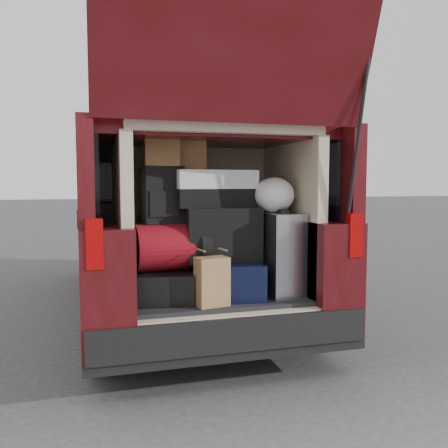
{
  "coord_description": "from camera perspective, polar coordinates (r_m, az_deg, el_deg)",
  "views": [
    {
      "loc": [
        -0.89,
        -3.18,
        1.37
      ],
      "look_at": [
        0.08,
        0.2,
        1.07
      ],
      "focal_mm": 38.0,
      "sensor_mm": 36.0,
      "label": 1
    }
  ],
  "objects": [
    {
      "name": "grocery_sack_lower",
      "position": [
        3.41,
        -7.53,
        8.71
      ],
      "size": [
        0.25,
        0.21,
        0.22
      ],
      "primitive_type": "cube",
      "rotation": [
        0.0,
        0.0,
        -0.05
      ],
      "color": "brown",
      "rests_on": "backpack"
    },
    {
      "name": "silver_roller",
      "position": [
        3.54,
        6.59,
        -3.58
      ],
      "size": [
        0.29,
        0.43,
        0.61
      ],
      "primitive_type": "cube",
      "rotation": [
        0.0,
        0.0,
        0.1
      ],
      "color": "silver",
      "rests_on": "load_floor"
    },
    {
      "name": "red_duffel",
      "position": [
        3.39,
        -6.48,
        -2.75
      ],
      "size": [
        0.54,
        0.39,
        0.33
      ],
      "primitive_type": "cube",
      "rotation": [
        0.0,
        0.0,
        0.11
      ],
      "color": "maroon",
      "rests_on": "black_hardshell"
    },
    {
      "name": "grocery_sack_upper",
      "position": [
        3.52,
        -4.28,
        8.37
      ],
      "size": [
        0.24,
        0.2,
        0.23
      ],
      "primitive_type": "cube",
      "rotation": [
        0.0,
        0.0,
        -0.06
      ],
      "color": "brown",
      "rests_on": "twotone_duffel"
    },
    {
      "name": "kraft_bag",
      "position": [
        3.21,
        -1.46,
        -6.94
      ],
      "size": [
        0.24,
        0.17,
        0.33
      ],
      "primitive_type": "cube",
      "rotation": [
        0.0,
        0.0,
        0.19
      ],
      "color": "#9C7946",
      "rests_on": "load_floor"
    },
    {
      "name": "black_hardshell",
      "position": [
        3.43,
        -7.06,
        -7.23
      ],
      "size": [
        0.44,
        0.57,
        0.21
      ],
      "primitive_type": "cube",
      "rotation": [
        0.0,
        0.0,
        -0.14
      ],
      "color": "black",
      "rests_on": "load_floor"
    },
    {
      "name": "plastic_bag_right",
      "position": [
        3.53,
        6.06,
        3.49
      ],
      "size": [
        0.33,
        0.31,
        0.26
      ],
      "primitive_type": "ellipsoid",
      "rotation": [
        0.0,
        0.0,
        -0.09
      ],
      "color": "white",
      "rests_on": "silver_roller"
    },
    {
      "name": "load_floor",
      "position": [
        3.74,
        -1.55,
        -12.19
      ],
      "size": [
        1.24,
        1.05,
        0.55
      ],
      "primitive_type": "cube",
      "color": "black",
      "rests_on": "ground"
    },
    {
      "name": "backpack",
      "position": [
        3.4,
        -7.45,
        3.49
      ],
      "size": [
        0.31,
        0.22,
        0.4
      ],
      "primitive_type": "cube",
      "rotation": [
        0.0,
        0.0,
        0.17
      ],
      "color": "black",
      "rests_on": "red_duffel"
    },
    {
      "name": "minivan",
      "position": [
        5.14,
        -5.96,
        -0.28
      ],
      "size": [
        1.9,
        5.35,
        2.77
      ],
      "color": "black",
      "rests_on": "ground"
    },
    {
      "name": "navy_hardshell",
      "position": [
        3.53,
        0.24,
        -6.45
      ],
      "size": [
        0.56,
        0.65,
        0.26
      ],
      "primitive_type": "cube",
      "rotation": [
        0.0,
        0.0,
        -0.13
      ],
      "color": "black",
      "rests_on": "load_floor"
    },
    {
      "name": "black_soft_case",
      "position": [
        3.47,
        -0.34,
        -1.2
      ],
      "size": [
        0.55,
        0.33,
        0.39
      ],
      "primitive_type": "cube",
      "rotation": [
        0.0,
        0.0,
        -0.01
      ],
      "color": "black",
      "rests_on": "navy_hardshell"
    },
    {
      "name": "twotone_duffel",
      "position": [
        3.52,
        -1.31,
        4.27
      ],
      "size": [
        0.63,
        0.37,
        0.27
      ],
      "primitive_type": "cube",
      "rotation": [
        0.0,
        0.0,
        0.1
      ],
      "color": "silver",
      "rests_on": "black_soft_case"
    },
    {
      "name": "ground",
      "position": [
        3.58,
        -0.39,
        -17.65
      ],
      "size": [
        80.0,
        80.0,
        0.0
      ],
      "primitive_type": "plane",
      "color": "#343437",
      "rests_on": "ground"
    }
  ]
}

